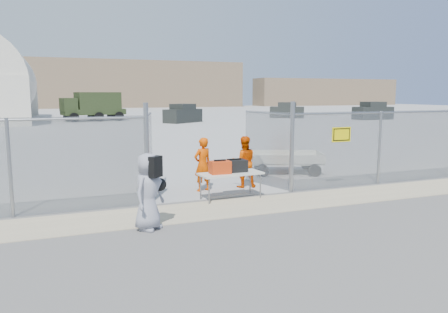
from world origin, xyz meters
name	(u,v)px	position (x,y,z in m)	size (l,w,h in m)	color
ground	(257,218)	(0.00, 0.00, 0.00)	(160.00, 160.00, 0.00)	#5A5757
tarmac_inside	(93,118)	(0.00, 42.00, 0.01)	(160.00, 80.00, 0.01)	#A2A19F
dirt_strip	(239,207)	(0.00, 1.00, 0.01)	(44.00, 1.60, 0.01)	#BDAE8A
distant_hills	(104,84)	(5.00, 78.00, 4.50)	(140.00, 6.00, 9.00)	#7F684F
chain_link_fence	(224,156)	(0.00, 2.00, 1.10)	(40.00, 0.20, 2.20)	gray
folding_table	(231,186)	(0.12, 1.83, 0.35)	(1.64, 0.68, 0.70)	silver
orange_bag	(220,167)	(-0.18, 1.81, 0.86)	(0.51, 0.34, 0.32)	red
black_duffel	(234,166)	(0.24, 1.91, 0.85)	(0.64, 0.38, 0.31)	black
security_worker_left	(203,165)	(-0.26, 2.97, 0.76)	(0.55, 0.36, 1.51)	#DD4700
security_worker_right	(244,162)	(1.01, 3.02, 0.75)	(0.73, 0.57, 1.50)	#DD4700
visitor	(148,192)	(-2.37, 0.07, 0.78)	(0.76, 0.49, 1.55)	#9293A0
utility_trailer	(286,162)	(3.28, 4.60, 0.38)	(3.15, 1.62, 0.76)	silver
military_truck	(93,107)	(-0.39, 36.66, 1.42)	(5.94, 2.19, 2.83)	#263218
parked_vehicle_near	(183,113)	(7.19, 31.16, 0.86)	(3.78, 1.71, 1.71)	#232623
parked_vehicle_mid	(287,110)	(20.27, 34.71, 0.84)	(3.73, 1.69, 1.69)	#232623
parked_vehicle_far	(373,111)	(27.08, 28.68, 0.91)	(4.00, 1.81, 1.81)	#232623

